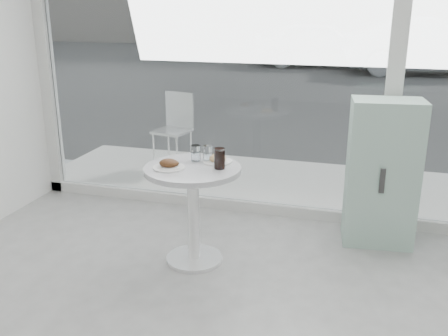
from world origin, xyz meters
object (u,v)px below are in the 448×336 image
(main_table, at_px, (193,195))
(plate_fritter, at_px, (169,165))
(water_tumbler_a, at_px, (196,154))
(cola_glass, at_px, (220,159))
(mint_cabinet, at_px, (382,173))
(car_white, at_px, (320,44))
(patio_chair, at_px, (175,125))
(water_tumbler_b, at_px, (208,155))
(plate_donut, at_px, (217,160))
(car_silver, at_px, (430,47))

(main_table, xyz_separation_m, plate_fritter, (-0.15, -0.08, 0.25))
(water_tumbler_a, distance_m, cola_glass, 0.27)
(mint_cabinet, height_order, car_white, car_white)
(plate_fritter, bearing_deg, patio_chair, 110.67)
(main_table, height_order, water_tumbler_b, water_tumbler_b)
(water_tumbler_a, bearing_deg, plate_donut, 3.22)
(water_tumbler_a, bearing_deg, car_silver, 77.05)
(mint_cabinet, bearing_deg, patio_chair, 143.56)
(main_table, bearing_deg, cola_glass, 4.66)
(car_white, height_order, water_tumbler_a, car_white)
(mint_cabinet, bearing_deg, water_tumbler_a, -162.55)
(car_silver, height_order, cola_glass, car_silver)
(patio_chair, relative_size, water_tumbler_a, 7.24)
(car_white, distance_m, plate_fritter, 13.68)
(car_silver, bearing_deg, cola_glass, 160.20)
(car_silver, xyz_separation_m, water_tumbler_b, (-2.73, -12.26, 0.02))
(plate_fritter, distance_m, water_tumbler_b, 0.32)
(patio_chair, distance_m, plate_fritter, 2.38)
(plate_fritter, bearing_deg, main_table, 28.21)
(water_tumbler_a, xyz_separation_m, water_tumbler_b, (0.09, 0.01, 0.00))
(main_table, height_order, water_tumbler_a, water_tumbler_a)
(mint_cabinet, distance_m, patio_chair, 2.72)
(water_tumbler_a, xyz_separation_m, cola_glass, (0.23, -0.14, 0.02))
(main_table, relative_size, water_tumbler_a, 6.35)
(main_table, height_order, cola_glass, cola_glass)
(mint_cabinet, bearing_deg, water_tumbler_b, -161.22)
(mint_cabinet, xyz_separation_m, patio_chair, (-2.35, 1.37, -0.05))
(plate_fritter, distance_m, plate_donut, 0.38)
(main_table, distance_m, water_tumbler_a, 0.31)
(patio_chair, bearing_deg, water_tumbler_b, -51.46)
(car_white, distance_m, car_silver, 3.46)
(plate_fritter, bearing_deg, water_tumbler_a, 62.13)
(patio_chair, bearing_deg, plate_fritter, -58.84)
(plate_donut, xyz_separation_m, cola_glass, (0.06, -0.15, 0.05))
(main_table, xyz_separation_m, car_silver, (2.80, 12.42, 0.25))
(mint_cabinet, bearing_deg, plate_donut, -160.05)
(patio_chair, height_order, plate_donut, patio_chair)
(cola_glass, bearing_deg, main_table, -175.34)
(mint_cabinet, bearing_deg, cola_glass, -153.49)
(mint_cabinet, xyz_separation_m, plate_fritter, (-1.51, -0.84, 0.19))
(main_table, relative_size, cola_glass, 5.04)
(plate_donut, bearing_deg, car_silver, 77.79)
(main_table, xyz_separation_m, plate_donut, (0.14, 0.16, 0.24))
(plate_fritter, bearing_deg, mint_cabinet, 28.97)
(mint_cabinet, relative_size, plate_donut, 5.42)
(car_silver, relative_size, plate_donut, 21.85)
(patio_chair, height_order, water_tumbler_a, patio_chair)
(patio_chair, xyz_separation_m, water_tumbler_b, (1.05, -1.97, 0.28))
(car_white, height_order, plate_donut, car_white)
(car_silver, relative_size, cola_glass, 31.83)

